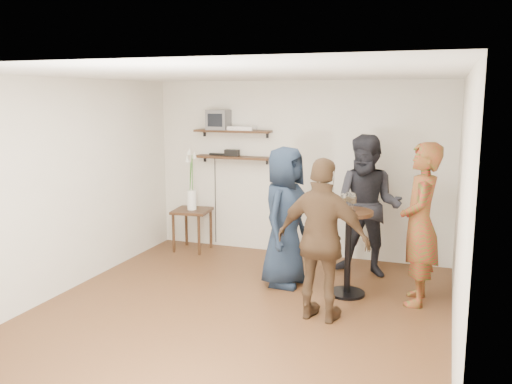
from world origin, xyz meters
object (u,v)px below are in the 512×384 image
(person_dark, at_px, (368,206))
(person_plaid, at_px, (420,224))
(side_table, at_px, (192,216))
(person_navy, at_px, (285,217))
(crt_monitor, at_px, (219,120))
(drinks_table, at_px, (348,241))
(person_brown, at_px, (323,241))
(radio, at_px, (232,153))
(dvd_deck, at_px, (242,128))

(person_dark, bearing_deg, person_plaid, -41.64)
(person_plaid, distance_m, person_dark, 1.07)
(side_table, relative_size, person_plaid, 0.34)
(side_table, xyz_separation_m, person_navy, (1.79, -1.00, 0.34))
(side_table, bearing_deg, crt_monitor, 37.14)
(person_plaid, height_order, person_dark, person_dark)
(drinks_table, distance_m, person_brown, 0.86)
(radio, height_order, side_table, radio)
(dvd_deck, distance_m, drinks_table, 2.64)
(crt_monitor, bearing_deg, radio, 0.00)
(drinks_table, bearing_deg, radio, 146.21)
(person_navy, relative_size, person_brown, 1.01)
(radio, distance_m, person_dark, 2.30)
(drinks_table, bearing_deg, side_table, 157.10)
(radio, relative_size, person_navy, 0.12)
(crt_monitor, height_order, person_navy, crt_monitor)
(dvd_deck, height_order, drinks_table, dvd_deck)
(person_navy, bearing_deg, radio, 51.35)
(dvd_deck, bearing_deg, person_brown, -51.39)
(side_table, height_order, person_brown, person_brown)
(person_dark, xyz_separation_m, person_brown, (-0.23, -1.65, -0.07))
(person_plaid, bearing_deg, person_dark, -140.39)
(side_table, distance_m, person_plaid, 3.62)
(radio, relative_size, person_dark, 0.12)
(dvd_deck, relative_size, side_table, 0.62)
(crt_monitor, bearing_deg, person_dark, -13.04)
(person_plaid, xyz_separation_m, person_navy, (-1.64, 0.08, -0.05))
(radio, distance_m, drinks_table, 2.62)
(crt_monitor, height_order, person_plaid, crt_monitor)
(crt_monitor, distance_m, drinks_table, 2.97)
(dvd_deck, height_order, radio, dvd_deck)
(crt_monitor, distance_m, side_table, 1.54)
(dvd_deck, xyz_separation_m, radio, (-0.17, 0.00, -0.38))
(drinks_table, xyz_separation_m, person_navy, (-0.83, 0.11, 0.21))
(person_plaid, relative_size, person_navy, 1.06)
(crt_monitor, relative_size, side_table, 0.49)
(crt_monitor, xyz_separation_m, radio, (0.21, 0.00, -0.50))
(dvd_deck, height_order, person_plaid, dvd_deck)
(person_plaid, distance_m, person_navy, 1.64)
(radio, xyz_separation_m, person_navy, (1.23, -1.27, -0.63))
(dvd_deck, bearing_deg, person_navy, -50.20)
(side_table, bearing_deg, person_plaid, -17.51)
(crt_monitor, relative_size, person_navy, 0.18)
(dvd_deck, height_order, person_brown, dvd_deck)
(radio, bearing_deg, person_dark, -14.26)
(crt_monitor, distance_m, person_dark, 2.66)
(person_dark, distance_m, person_brown, 1.67)
(side_table, height_order, person_navy, person_navy)
(radio, height_order, person_navy, person_navy)
(crt_monitor, xyz_separation_m, person_dark, (2.37, -0.55, -1.07))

